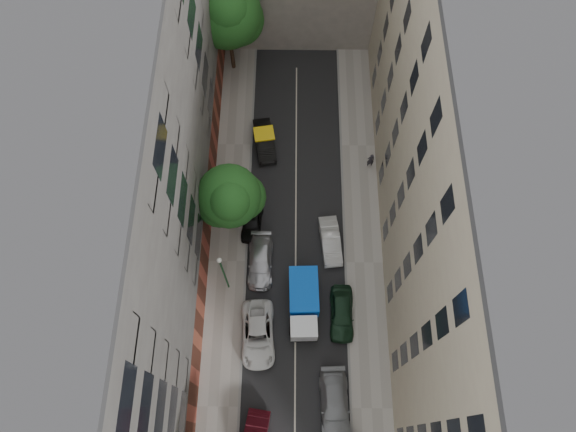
{
  "coord_description": "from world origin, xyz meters",
  "views": [
    {
      "loc": [
        -0.47,
        -13.59,
        39.19
      ],
      "look_at": [
        -0.63,
        1.38,
        6.0
      ],
      "focal_mm": 32.0,
      "sensor_mm": 36.0,
      "label": 1
    }
  ],
  "objects_px": {
    "car_left_2": "(258,334)",
    "car_left_5": "(265,141)",
    "tarp_truck": "(304,303)",
    "car_left_4": "(252,220)",
    "car_right_3": "(331,241)",
    "car_right_2": "(342,313)",
    "tree_mid": "(230,198)",
    "lamp_post": "(223,271)",
    "pedestrian": "(371,160)",
    "car_right_1": "(335,404)",
    "tree_far": "(227,15)",
    "car_left_3": "(260,261)"
  },
  "relations": [
    {
      "from": "tree_mid",
      "to": "lamp_post",
      "type": "relative_size",
      "value": 1.24
    },
    {
      "from": "car_left_5",
      "to": "car_right_1",
      "type": "xyz_separation_m",
      "value": [
        5.6,
        -21.8,
        -0.0
      ]
    },
    {
      "from": "tree_mid",
      "to": "car_left_3",
      "type": "bearing_deg",
      "value": -57.29
    },
    {
      "from": "car_left_2",
      "to": "lamp_post",
      "type": "distance_m",
      "value": 5.65
    },
    {
      "from": "pedestrian",
      "to": "tarp_truck",
      "type": "bearing_deg",
      "value": 59.33
    },
    {
      "from": "car_right_1",
      "to": "car_right_2",
      "type": "bearing_deg",
      "value": 81.26
    },
    {
      "from": "car_right_2",
      "to": "pedestrian",
      "type": "distance_m",
      "value": 13.62
    },
    {
      "from": "tarp_truck",
      "to": "car_left_3",
      "type": "distance_m",
      "value": 4.91
    },
    {
      "from": "car_right_3",
      "to": "pedestrian",
      "type": "distance_m",
      "value": 8.23
    },
    {
      "from": "pedestrian",
      "to": "car_left_3",
      "type": "bearing_deg",
      "value": 38.92
    },
    {
      "from": "car_left_4",
      "to": "tree_mid",
      "type": "bearing_deg",
      "value": -161.54
    },
    {
      "from": "tree_far",
      "to": "lamp_post",
      "type": "bearing_deg",
      "value": -88.18
    },
    {
      "from": "car_left_5",
      "to": "car_right_2",
      "type": "bearing_deg",
      "value": -77.38
    },
    {
      "from": "tree_far",
      "to": "car_left_3",
      "type": "bearing_deg",
      "value": -80.97
    },
    {
      "from": "car_left_2",
      "to": "car_left_4",
      "type": "height_order",
      "value": "car_left_2"
    },
    {
      "from": "tarp_truck",
      "to": "car_left_3",
      "type": "bearing_deg",
      "value": 132.67
    },
    {
      "from": "car_right_2",
      "to": "car_right_1",
      "type": "bearing_deg",
      "value": -95.14
    },
    {
      "from": "car_left_4",
      "to": "pedestrian",
      "type": "height_order",
      "value": "pedestrian"
    },
    {
      "from": "tree_mid",
      "to": "tree_far",
      "type": "height_order",
      "value": "tree_far"
    },
    {
      "from": "car_left_3",
      "to": "tree_far",
      "type": "distance_m",
      "value": 20.96
    },
    {
      "from": "car_right_1",
      "to": "tree_far",
      "type": "height_order",
      "value": "tree_far"
    },
    {
      "from": "car_left_2",
      "to": "car_left_5",
      "type": "relative_size",
      "value": 1.17
    },
    {
      "from": "car_left_5",
      "to": "car_right_2",
      "type": "relative_size",
      "value": 1.01
    },
    {
      "from": "car_right_1",
      "to": "tree_mid",
      "type": "xyz_separation_m",
      "value": [
        -7.69,
        13.85,
        4.64
      ]
    },
    {
      "from": "car_left_3",
      "to": "car_left_4",
      "type": "xyz_separation_m",
      "value": [
        -0.8,
        3.6,
        0.0
      ]
    },
    {
      "from": "tarp_truck",
      "to": "car_left_4",
      "type": "bearing_deg",
      "value": 118.98
    },
    {
      "from": "tree_mid",
      "to": "car_left_5",
      "type": "bearing_deg",
      "value": 75.3
    },
    {
      "from": "car_right_2",
      "to": "pedestrian",
      "type": "height_order",
      "value": "pedestrian"
    },
    {
      "from": "tree_far",
      "to": "pedestrian",
      "type": "bearing_deg",
      "value": -40.72
    },
    {
      "from": "car_left_2",
      "to": "car_left_5",
      "type": "xyz_separation_m",
      "value": [
        0.0,
        16.95,
        0.01
      ]
    },
    {
      "from": "car_left_5",
      "to": "tree_mid",
      "type": "bearing_deg",
      "value": -114.49
    },
    {
      "from": "tarp_truck",
      "to": "car_right_3",
      "type": "height_order",
      "value": "tarp_truck"
    },
    {
      "from": "car_left_4",
      "to": "pedestrian",
      "type": "distance_m",
      "value": 11.46
    },
    {
      "from": "car_left_5",
      "to": "pedestrian",
      "type": "relative_size",
      "value": 2.63
    },
    {
      "from": "car_left_4",
      "to": "car_right_2",
      "type": "distance_m",
      "value": 10.49
    },
    {
      "from": "car_right_2",
      "to": "tree_mid",
      "type": "bearing_deg",
      "value": 139.9
    },
    {
      "from": "car_left_2",
      "to": "lamp_post",
      "type": "height_order",
      "value": "lamp_post"
    },
    {
      "from": "car_left_2",
      "to": "car_right_1",
      "type": "bearing_deg",
      "value": -44.02
    },
    {
      "from": "tarp_truck",
      "to": "car_right_3",
      "type": "relative_size",
      "value": 1.27
    },
    {
      "from": "car_right_3",
      "to": "car_left_4",
      "type": "bearing_deg",
      "value": 157.57
    },
    {
      "from": "car_left_2",
      "to": "car_left_4",
      "type": "xyz_separation_m",
      "value": [
        -0.8,
        9.35,
        -0.04
      ]
    },
    {
      "from": "car_left_5",
      "to": "tree_mid",
      "type": "distance_m",
      "value": 9.44
    },
    {
      "from": "car_right_3",
      "to": "lamp_post",
      "type": "height_order",
      "value": "lamp_post"
    },
    {
      "from": "car_right_3",
      "to": "car_right_1",
      "type": "bearing_deg",
      "value": -96.72
    },
    {
      "from": "car_left_4",
      "to": "tree_mid",
      "type": "relative_size",
      "value": 0.51
    },
    {
      "from": "car_left_4",
      "to": "tree_far",
      "type": "xyz_separation_m",
      "value": [
        -2.35,
        16.23,
        6.0
      ]
    },
    {
      "from": "car_left_4",
      "to": "lamp_post",
      "type": "height_order",
      "value": "lamp_post"
    },
    {
      "from": "car_right_2",
      "to": "tree_mid",
      "type": "relative_size",
      "value": 0.56
    },
    {
      "from": "lamp_post",
      "to": "car_left_4",
      "type": "bearing_deg",
      "value": 73.25
    },
    {
      "from": "car_left_5",
      "to": "car_right_3",
      "type": "distance_m",
      "value": 10.94
    }
  ]
}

